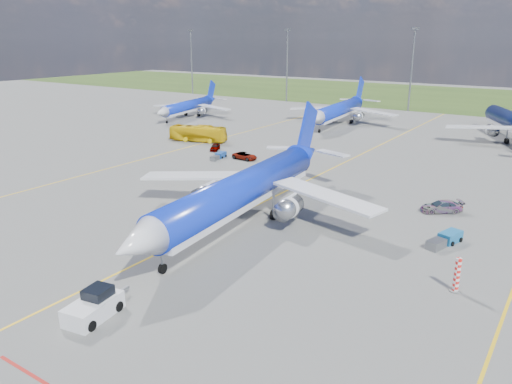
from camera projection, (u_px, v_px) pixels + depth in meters
The scene contains 15 objects.
ground at pixel (160, 253), 48.98m from camera, with size 400.00×400.00×0.00m, color #5B5B58.
grass_strip at pixel (474, 99), 168.10m from camera, with size 400.00×80.00×0.01m, color #2D4719.
taxiway_lines at pixel (298, 186), 70.89m from camera, with size 60.25×160.00×0.02m.
floodlight_masts at pixel (490, 68), 127.29m from camera, with size 202.20×0.50×22.70m.
warning_post at pixel (457, 275), 41.13m from camera, with size 0.50×0.50×3.00m, color red.
bg_jet_nw at pixel (188, 117), 130.79m from camera, with size 24.00×31.50×8.25m, color #0D29C1, non-canonical shape.
bg_jet_nnw at pixel (338, 124), 120.25m from camera, with size 28.82×37.82×9.91m, color #0D29C1, non-canonical shape.
main_airliner at pixel (242, 223), 56.85m from camera, with size 32.97×43.27×11.33m, color #0D29C1, non-canonical shape.
pushback_tug at pixel (94, 306), 37.62m from camera, with size 3.05×6.46×2.15m.
apron_bus at pixel (198, 133), 100.23m from camera, with size 2.73×11.66×3.25m, color yellow.
service_car_a at pixel (215, 147), 92.64m from camera, with size 1.41×3.50×1.19m, color #999999.
service_car_b at pixel (245, 156), 85.76m from camera, with size 2.08×4.51×1.25m, color #999999.
service_car_c at pixel (442, 206), 60.05m from camera, with size 2.01×4.94×1.43m, color #999999.
baggage_tug_w at pixel (445, 239), 50.83m from camera, with size 2.69×5.14×1.12m.
baggage_tug_c at pixel (219, 156), 86.50m from camera, with size 1.81×4.33×0.94m.
Camera 1 is at (32.81, -32.16, 20.33)m, focal length 35.00 mm.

